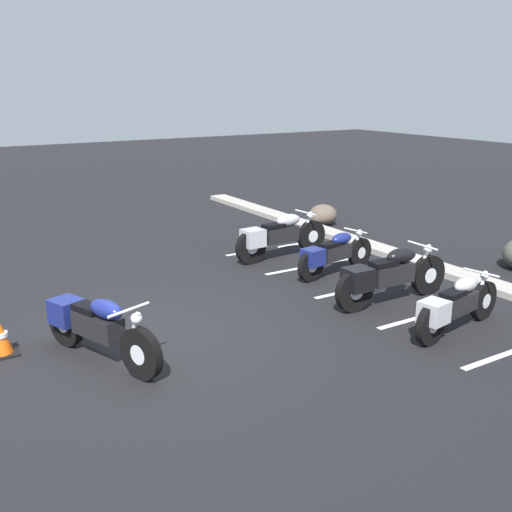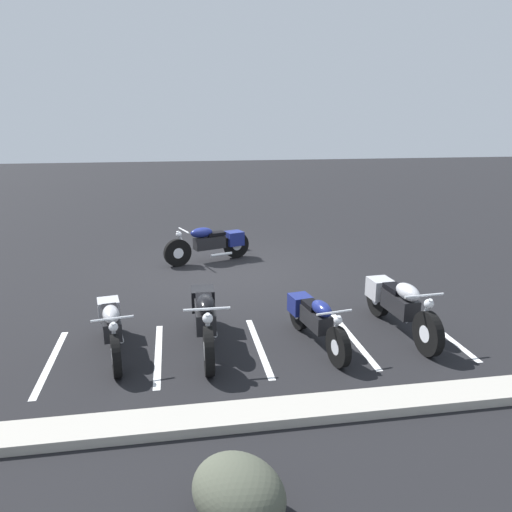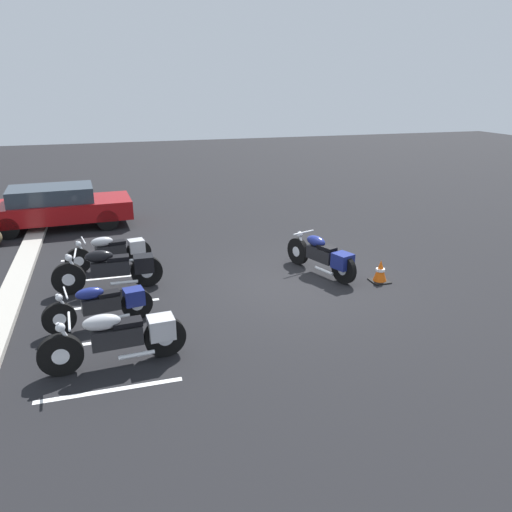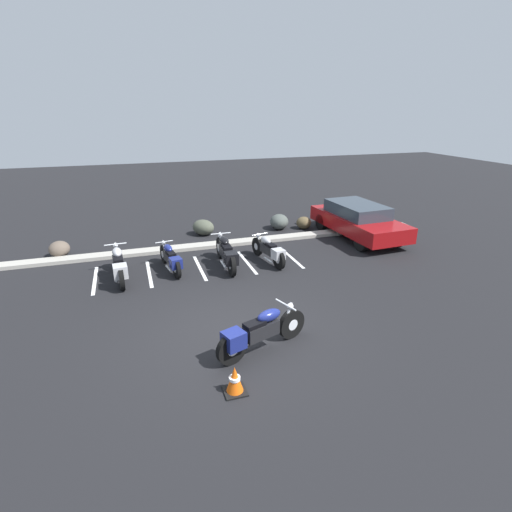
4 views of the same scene
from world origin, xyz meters
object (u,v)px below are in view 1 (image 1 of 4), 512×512
Objects in this scene: motorcycle_navy_featured at (95,325)px; traffic_cone at (0,338)px; parked_bike_1 at (333,254)px; parked_bike_2 at (388,276)px; parked_bike_0 at (278,236)px; landscape_rock_1 at (323,215)px; parked_bike_3 at (455,305)px.

motorcycle_navy_featured reaches higher than traffic_cone.
parked_bike_2 is at bearing -106.91° from parked_bike_1.
parked_bike_1 is 0.85× the size of parked_bike_2.
landscape_rock_1 is at bearing 31.51° from parked_bike_0.
parked_bike_2 reaches higher than motorcycle_navy_featured.
parked_bike_0 is 3.17× the size of landscape_rock_1.
motorcycle_navy_featured is 5.36m from parked_bike_0.
traffic_cone is (-2.68, -5.69, -0.18)m from parked_bike_3.
traffic_cone is at bearing 145.00° from parked_bike_3.
parked_bike_3 is 2.81× the size of landscape_rock_1.
parked_bike_0 is 1.16× the size of parked_bike_1.
parked_bike_3 is at bearing 64.79° from traffic_cone.
landscape_rock_1 is at bearing 45.05° from parked_bike_1.
parked_bike_1 reaches higher than traffic_cone.
parked_bike_0 is 6.00m from traffic_cone.
traffic_cone is (0.41, -5.94, -0.17)m from parked_bike_1.
parked_bike_1 is at bearing 93.94° from traffic_cone.
motorcycle_navy_featured is 0.92× the size of parked_bike_2.
parked_bike_0 reaches higher than parked_bike_3.
parked_bike_1 is at bearing 75.61° from parked_bike_3.
parked_bike_2 is 4.47× the size of traffic_cone.
parked_bike_3 reaches higher than parked_bike_1.
landscape_rock_1 is (-3.40, 2.42, -0.15)m from parked_bike_1.
motorcycle_navy_featured is at bearing -175.72° from parked_bike_1.
motorcycle_navy_featured reaches higher than parked_bike_1.
landscape_rock_1 is 9.19m from traffic_cone.
landscape_rock_1 reaches higher than traffic_cone.
parked_bike_3 is (1.40, -0.03, -0.06)m from parked_bike_2.
parked_bike_0 is at bearing -54.37° from landscape_rock_1.
motorcycle_navy_featured is 1.33m from traffic_cone.
parked_bike_2 is 5.86m from traffic_cone.
parked_bike_3 reaches higher than landscape_rock_1.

